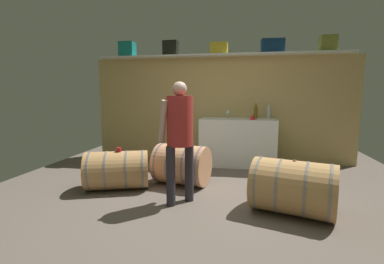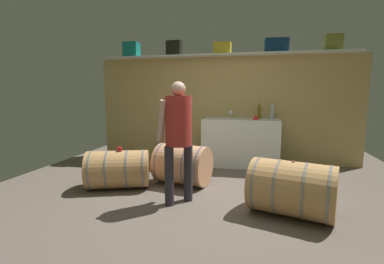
% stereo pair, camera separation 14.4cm
% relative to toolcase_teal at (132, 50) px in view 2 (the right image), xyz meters
% --- Properties ---
extents(ground_plane, '(6.60, 8.02, 0.02)m').
position_rel_toolcase_teal_xyz_m(ground_plane, '(1.96, -1.66, -2.35)').
color(ground_plane, '#63564D').
extents(back_wall_panel, '(5.40, 0.10, 2.15)m').
position_rel_toolcase_teal_xyz_m(back_wall_panel, '(1.96, 0.15, -1.26)').
color(back_wall_panel, tan).
rests_on(back_wall_panel, ground).
extents(high_shelf_board, '(4.97, 0.40, 0.03)m').
position_rel_toolcase_teal_xyz_m(high_shelf_board, '(1.96, 0.00, -0.17)').
color(high_shelf_board, silver).
rests_on(high_shelf_board, back_wall_panel).
extents(toolcase_teal, '(0.32, 0.29, 0.31)m').
position_rel_toolcase_teal_xyz_m(toolcase_teal, '(0.00, 0.00, 0.00)').
color(toolcase_teal, '#157D78').
rests_on(toolcase_teal, high_shelf_board).
extents(toolcase_black, '(0.31, 0.20, 0.30)m').
position_rel_toolcase_teal_xyz_m(toolcase_black, '(0.95, 0.00, -0.00)').
color(toolcase_black, black).
rests_on(toolcase_black, high_shelf_board).
extents(toolcase_yellow, '(0.34, 0.22, 0.23)m').
position_rel_toolcase_teal_xyz_m(toolcase_yellow, '(1.94, 0.00, -0.04)').
color(toolcase_yellow, gold).
rests_on(toolcase_yellow, high_shelf_board).
extents(toolcase_navy, '(0.44, 0.27, 0.26)m').
position_rel_toolcase_teal_xyz_m(toolcase_navy, '(2.97, 0.00, -0.02)').
color(toolcase_navy, navy).
rests_on(toolcase_navy, high_shelf_board).
extents(toolcase_olive, '(0.29, 0.29, 0.28)m').
position_rel_toolcase_teal_xyz_m(toolcase_olive, '(3.96, 0.00, -0.01)').
color(toolcase_olive, olive).
rests_on(toolcase_olive, high_shelf_board).
extents(work_cabinet, '(1.46, 0.63, 0.93)m').
position_rel_toolcase_teal_xyz_m(work_cabinet, '(2.35, -0.23, -1.87)').
color(work_cabinet, white).
rests_on(work_cabinet, ground).
extents(wine_bottle_clear, '(0.07, 0.07, 0.31)m').
position_rel_toolcase_teal_xyz_m(wine_bottle_clear, '(2.94, -0.06, -1.27)').
color(wine_bottle_clear, '#B4BABD').
rests_on(wine_bottle_clear, work_cabinet).
extents(wine_bottle_amber, '(0.07, 0.07, 0.30)m').
position_rel_toolcase_teal_xyz_m(wine_bottle_amber, '(2.69, -0.15, -1.28)').
color(wine_bottle_amber, brown).
rests_on(wine_bottle_amber, work_cabinet).
extents(wine_glass, '(0.08, 0.08, 0.15)m').
position_rel_toolcase_teal_xyz_m(wine_glass, '(2.14, -0.06, -1.31)').
color(wine_glass, white).
rests_on(wine_glass, work_cabinet).
extents(red_funnel, '(0.11, 0.11, 0.10)m').
position_rel_toolcase_teal_xyz_m(red_funnel, '(2.63, -0.39, -1.36)').
color(red_funnel, red).
rests_on(red_funnel, work_cabinet).
extents(wine_barrel_near, '(1.04, 0.83, 0.58)m').
position_rel_toolcase_teal_xyz_m(wine_barrel_near, '(0.64, -1.97, -2.05)').
color(wine_barrel_near, tan).
rests_on(wine_barrel_near, ground).
extents(wine_barrel_far, '(0.91, 0.77, 0.63)m').
position_rel_toolcase_teal_xyz_m(wine_barrel_far, '(1.53, -1.57, -2.02)').
color(wine_barrel_far, tan).
rests_on(wine_barrel_far, ground).
extents(wine_barrel_flank, '(1.07, 0.87, 0.65)m').
position_rel_toolcase_teal_xyz_m(wine_barrel_flank, '(3.06, -2.38, -2.01)').
color(wine_barrel_flank, tan).
rests_on(wine_barrel_flank, ground).
extents(tasting_cup, '(0.07, 0.07, 0.05)m').
position_rel_toolcase_teal_xyz_m(tasting_cup, '(0.68, -1.97, -1.74)').
color(tasting_cup, red).
rests_on(tasting_cup, wine_barrel_near).
extents(winemaker_pouring, '(0.46, 0.45, 1.56)m').
position_rel_toolcase_teal_xyz_m(winemaker_pouring, '(1.68, -2.31, -1.38)').
color(winemaker_pouring, '#2B2831').
rests_on(winemaker_pouring, ground).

